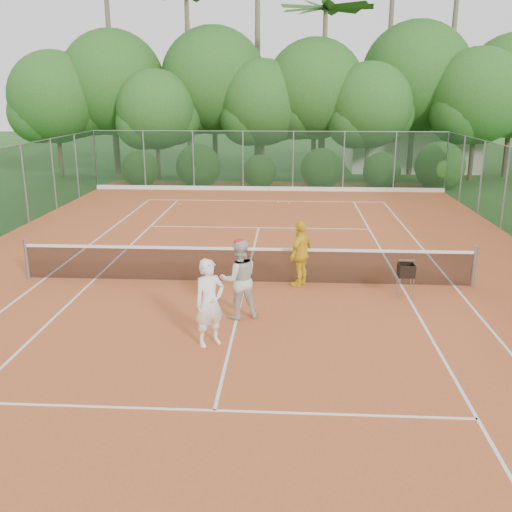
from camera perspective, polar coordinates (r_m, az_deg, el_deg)
The scene contains 14 objects.
ground at distance 15.24m, azimuth -1.06°, elevation -2.71°, with size 120.00×120.00×0.00m, color #234E1B.
clay_court at distance 15.24m, azimuth -1.06°, elevation -2.68°, with size 18.00×36.00×0.02m, color #BA592B.
club_building at distance 39.33m, azimuth 15.19°, elevation 10.53°, with size 8.00×5.00×3.00m, color beige.
tennis_net at distance 15.08m, azimuth -1.07°, elevation -0.80°, with size 11.97×0.10×1.10m.
player_white at distance 11.31m, azimuth -4.66°, elevation -4.67°, with size 0.65×0.43×1.78m, color white.
player_center_grp at distance 12.62m, azimuth -1.73°, elevation -2.31°, with size 1.05×0.93×1.83m.
player_yellow at distance 14.78m, azimuth 4.52°, elevation 0.23°, with size 1.01×0.42×1.73m, color yellow.
ball_hopper at distance 14.41m, azimuth 14.79°, elevation -1.45°, with size 0.37×0.37×0.86m.
stray_ball_a at distance 26.01m, azimuth -7.68°, elevation 5.15°, with size 0.07×0.07×0.07m, color #BCDF34.
stray_ball_b at distance 26.05m, azimuth 3.31°, elevation 5.29°, with size 0.07×0.07×0.07m, color #D4E735.
stray_ball_c at distance 26.34m, azimuth 2.23°, elevation 5.42°, with size 0.07×0.07×0.07m, color #D1EC36.
court_markings at distance 15.23m, azimuth -1.06°, elevation -2.63°, with size 11.03×23.83×0.01m.
fence_back at distance 29.60m, azimuth 1.20°, elevation 9.48°, with size 18.07×0.07×3.00m.
tropical_treeline at distance 34.61m, azimuth 4.07°, elevation 16.35°, with size 32.10×8.49×15.03m.
Camera 1 is at (1.14, -14.39, 4.89)m, focal length 40.00 mm.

